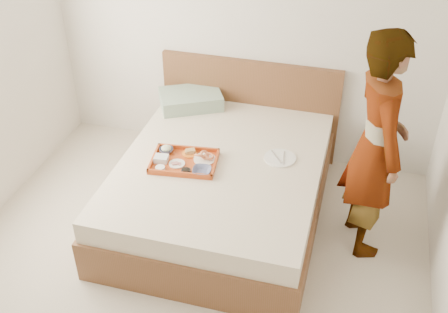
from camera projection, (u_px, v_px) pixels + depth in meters
name	position (u px, v px, depth m)	size (l,w,h in m)	color
ground	(173.00, 301.00, 3.81)	(3.50, 4.00, 0.01)	beige
wall_back	(244.00, 21.00, 4.64)	(3.50, 0.01, 2.60)	silver
bed	(221.00, 187.00, 4.43)	(1.65, 2.00, 0.53)	brown
headboard	(249.00, 108.00, 5.08)	(1.65, 0.06, 0.95)	brown
pillow	(191.00, 99.00, 4.96)	(0.54, 0.37, 0.13)	#A3B3A5
tray	(184.00, 161.00, 4.24)	(0.51, 0.37, 0.05)	#B24315
prawn_plate	(205.00, 159.00, 4.27)	(0.17, 0.17, 0.01)	white
navy_bowl_big	(202.00, 171.00, 4.12)	(0.14, 0.14, 0.04)	#151A42
sauce_dish	(186.00, 171.00, 4.12)	(0.07, 0.07, 0.03)	black
meat_plate	(177.00, 164.00, 4.22)	(0.13, 0.13, 0.01)	white
bread_plate	(190.00, 154.00, 4.33)	(0.12, 0.12, 0.01)	orange
salad_bowl	(166.00, 150.00, 4.35)	(0.11, 0.11, 0.03)	#151A42
plastic_tub	(161.00, 159.00, 4.24)	(0.11, 0.09, 0.05)	silver
cheese_round	(160.00, 168.00, 4.16)	(0.07, 0.07, 0.03)	white
dinner_plate	(280.00, 158.00, 4.30)	(0.25, 0.25, 0.01)	white
person	(376.00, 146.00, 3.83)	(0.64, 0.42, 1.75)	silver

